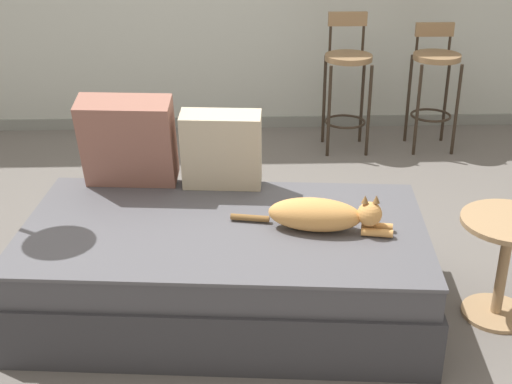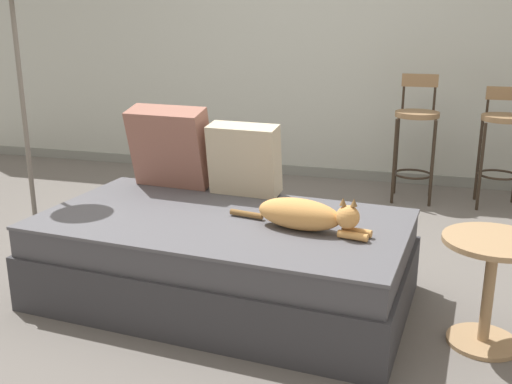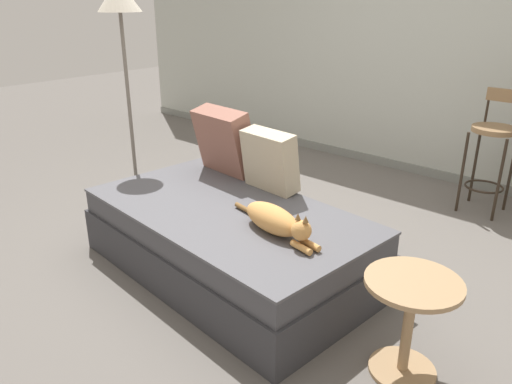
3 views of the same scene
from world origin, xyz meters
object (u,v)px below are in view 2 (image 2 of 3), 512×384
(throw_pillow_middle, at_px, (244,160))
(side_table, at_px, (490,276))
(throw_pillow_corner, at_px, (170,147))
(bar_stool_near_window, at_px, (416,130))
(bar_stool_by_doorway, at_px, (503,134))
(cat, at_px, (305,215))
(couch, at_px, (223,258))
(floor_lamp, at_px, (11,1))

(throw_pillow_middle, relative_size, side_table, 0.81)
(throw_pillow_corner, distance_m, throw_pillow_middle, 0.47)
(bar_stool_near_window, distance_m, bar_stool_by_doorway, 0.64)
(side_table, bearing_deg, cat, 176.59)
(throw_pillow_corner, bearing_deg, bar_stool_near_window, 50.45)
(couch, xyz_separation_m, side_table, (1.28, -0.11, 0.10))
(bar_stool_near_window, height_order, bar_stool_by_doorway, bar_stool_near_window)
(couch, height_order, side_table, side_table)
(couch, xyz_separation_m, bar_stool_by_doorway, (1.52, 2.11, 0.34))
(cat, xyz_separation_m, bar_stool_near_window, (0.45, 2.17, 0.05))
(throw_pillow_corner, xyz_separation_m, throw_pillow_middle, (0.47, -0.04, -0.04))
(throw_pillow_corner, relative_size, bar_stool_near_window, 0.49)
(side_table, bearing_deg, bar_stool_by_doorway, 83.82)
(side_table, bearing_deg, couch, 175.11)
(couch, relative_size, bar_stool_by_doorway, 2.14)
(side_table, bearing_deg, bar_stool_near_window, 100.17)
(cat, bearing_deg, throw_pillow_corner, 150.49)
(bar_stool_near_window, bearing_deg, throw_pillow_middle, -117.92)
(couch, xyz_separation_m, cat, (0.44, -0.06, 0.29))
(throw_pillow_corner, xyz_separation_m, floor_lamp, (-0.80, -0.25, 0.82))
(cat, distance_m, bar_stool_near_window, 2.21)
(cat, distance_m, bar_stool_by_doorway, 2.42)
(throw_pillow_middle, bearing_deg, side_table, -22.25)
(bar_stool_near_window, bearing_deg, side_table, -79.83)
(couch, xyz_separation_m, floor_lamp, (-1.27, 0.21, 1.28))
(cat, distance_m, side_table, 0.87)
(throw_pillow_middle, xyz_separation_m, bar_stool_by_doorway, (1.53, 1.69, -0.09))
(couch, relative_size, bar_stool_near_window, 1.97)
(throw_pillow_corner, bearing_deg, bar_stool_by_doorway, 39.49)
(floor_lamp, bearing_deg, throw_pillow_middle, 9.44)
(throw_pillow_corner, xyz_separation_m, cat, (0.92, -0.52, -0.17))
(side_table, distance_m, floor_lamp, 2.83)
(throw_pillow_middle, relative_size, floor_lamp, 0.23)
(couch, height_order, cat, cat)
(throw_pillow_middle, bearing_deg, cat, -46.78)
(throw_pillow_middle, bearing_deg, bar_stool_by_doorway, 47.76)
(bar_stool_near_window, bearing_deg, cat, -101.61)
(bar_stool_near_window, relative_size, bar_stool_by_doorway, 1.09)
(couch, relative_size, throw_pillow_middle, 4.74)
(side_table, xyz_separation_m, floor_lamp, (-2.56, 0.32, 1.18))
(couch, height_order, bar_stool_by_doorway, bar_stool_by_doorway)
(bar_stool_by_doorway, distance_m, floor_lamp, 3.51)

